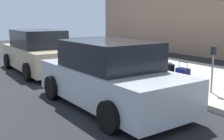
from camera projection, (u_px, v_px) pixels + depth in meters
The scene contains 14 objects.
ground_plane at pixel (105, 77), 10.48m from camera, with size 40.00×40.00×0.00m, color black.
sidewalk_curb at pixel (155, 68), 11.80m from camera, with size 18.00×5.00×0.14m, color #ADA89E.
suitcase_navy_0 at pixel (183, 77), 8.31m from camera, with size 0.38×0.27×0.77m.
suitcase_black_1 at pixel (167, 74), 8.66m from camera, with size 0.43×0.19×0.69m.
suitcase_red_2 at pixel (158, 69), 9.13m from camera, with size 0.41×0.23×1.09m.
suitcase_teal_3 at pixel (147, 69), 9.61m from camera, with size 0.46×0.23×0.88m.
suitcase_silver_4 at pixel (136, 65), 10.03m from camera, with size 0.45×0.26×1.00m.
suitcase_olive_5 at pixel (127, 64), 10.47m from camera, with size 0.40×0.24×0.91m.
suitcase_maroon_6 at pixel (122, 64), 10.98m from camera, with size 0.42×0.21×0.57m.
fire_hydrant at pixel (109, 57), 11.61m from camera, with size 0.39×0.21×0.85m.
bollard_post at pixel (98, 55), 12.07m from camera, with size 0.15×0.15×0.88m, color brown.
parking_meter at pixel (213, 63), 7.59m from camera, with size 0.12×0.09×1.27m.
parked_car_silver_0 at pixel (109, 76), 6.84m from camera, with size 4.49×2.17×1.63m.
parked_car_beige_1 at pixel (38, 52), 11.31m from camera, with size 4.76×2.03×1.70m.
Camera 1 is at (-8.77, 5.33, 2.17)m, focal length 44.66 mm.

